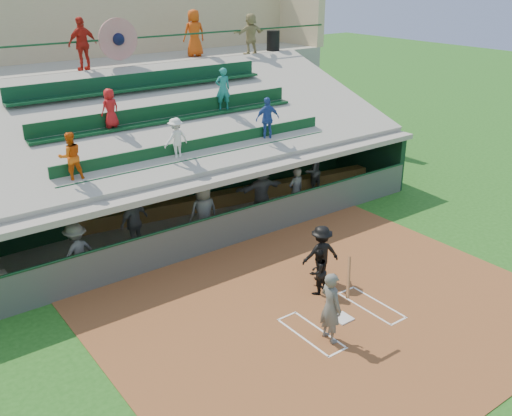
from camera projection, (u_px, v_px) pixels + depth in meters
ground at (342, 319)px, 13.97m from camera, size 100.00×100.00×0.00m
dirt_slab at (328, 310)px, 14.34m from camera, size 11.00×9.00×0.02m
home_plate at (342, 318)px, 13.96m from camera, size 0.43×0.43×0.03m
batters_box_chalk at (342, 319)px, 13.97m from camera, size 2.65×1.85×0.01m
dugout_floor at (199, 227)px, 18.97m from camera, size 16.00×3.50×0.04m
concourse_slab at (110, 120)px, 23.09m from camera, size 20.00×3.00×4.60m
grandstand at (143, 137)px, 20.89m from camera, size 20.40×10.40×7.80m
batter_at_plate at (331, 307)px, 12.87m from camera, size 0.86×0.75×1.95m
catcher at (318, 271)px, 14.88m from camera, size 0.69×0.58×1.25m
home_umpire at (321, 253)px, 15.45m from camera, size 1.17×0.91×1.59m
dugout_bench at (187, 206)px, 19.98m from camera, size 16.16×2.82×0.49m
dugout_player_a at (77, 253)px, 15.33m from camera, size 1.23×0.92×1.70m
dugout_player_b at (134, 222)px, 17.04m from camera, size 1.18×0.82×1.86m
dugout_player_c at (204, 212)px, 17.66m from camera, size 0.98×0.70×1.88m
dugout_player_d at (261, 190)px, 19.41m from camera, size 1.81×0.76×1.90m
dugout_player_e at (296, 191)px, 19.65m from camera, size 0.61×0.40×1.68m
dugout_player_f at (312, 171)px, 21.71m from camera, size 0.84×0.69×1.59m
trash_bin at (273, 41)px, 25.24m from camera, size 0.57×0.57×0.86m
concourse_staff_a at (83, 44)px, 20.02m from camera, size 1.13×0.60×1.84m
concourse_staff_b at (194, 33)px, 23.36m from camera, size 0.99×0.72×1.87m
concourse_staff_c at (251, 34)px, 24.08m from camera, size 1.57×0.54×1.67m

